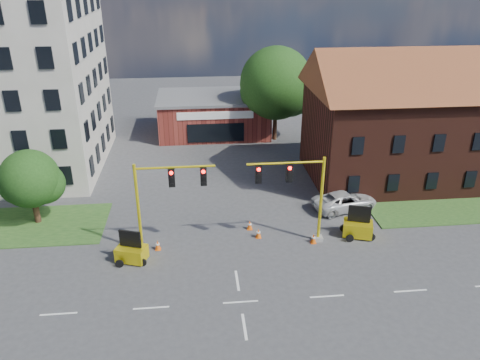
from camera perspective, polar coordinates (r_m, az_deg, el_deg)
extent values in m
plane|color=#404042|center=(27.31, 0.07, -14.65)|extent=(120.00, 120.00, 0.00)
cube|color=#254D1D|center=(40.08, 25.21, -3.44)|extent=(14.00, 4.00, 0.08)
cube|color=maroon|center=(53.34, -3.23, 7.87)|extent=(12.00, 8.00, 4.00)
cube|color=slate|center=(52.76, -3.28, 10.10)|extent=(12.40, 8.40, 0.30)
cube|color=white|center=(49.12, -3.02, 7.86)|extent=(8.00, 0.10, 0.80)
cube|color=black|center=(49.69, -2.98, 5.76)|extent=(6.00, 0.10, 2.00)
cube|color=#441D14|center=(44.22, 21.78, 5.30)|extent=(20.00, 10.00, 8.00)
cylinder|color=#3D2516|center=(51.11, 4.29, 7.31)|extent=(0.44, 0.44, 4.39)
sphere|color=#1D4214|center=(50.08, 4.44, 11.68)|extent=(7.66, 7.66, 7.66)
sphere|color=#1D4214|center=(50.88, 6.07, 10.66)|extent=(5.36, 5.36, 5.36)
cylinder|color=#3D2516|center=(37.31, -23.66, -3.08)|extent=(0.44, 0.44, 2.53)
sphere|color=#1D4214|center=(36.39, -24.26, 0.15)|extent=(4.20, 4.20, 4.20)
sphere|color=#1D4214|center=(36.60, -22.73, -0.43)|extent=(2.94, 2.94, 2.94)
cube|color=gray|center=(32.24, -11.82, -8.10)|extent=(0.60, 0.60, 0.30)
cylinder|color=yellow|center=(30.78, -12.29, -3.46)|extent=(0.20, 0.20, 6.20)
cylinder|color=yellow|center=(29.38, -7.93, 1.55)|extent=(5.00, 0.14, 0.14)
cube|color=black|center=(29.67, -8.33, 0.28)|extent=(0.40, 0.32, 1.20)
cube|color=black|center=(29.63, -4.47, 0.44)|extent=(0.40, 0.32, 1.20)
sphere|color=#FF0C07|center=(29.34, -8.39, 0.85)|extent=(0.24, 0.24, 0.24)
cube|color=gray|center=(33.04, 9.48, -7.03)|extent=(0.60, 0.60, 0.30)
cylinder|color=yellow|center=(31.61, 9.85, -2.47)|extent=(0.20, 0.20, 6.20)
cylinder|color=yellow|center=(29.89, 5.60, 2.08)|extent=(5.00, 0.14, 0.14)
cube|color=black|center=(30.21, 6.01, 0.87)|extent=(0.40, 0.32, 1.20)
cube|color=black|center=(29.88, 2.25, 0.72)|extent=(0.40, 0.32, 1.20)
sphere|color=#FF0C07|center=(29.89, 6.11, 1.43)|extent=(0.24, 0.24, 0.24)
cube|color=yellow|center=(31.07, -13.07, -8.68)|extent=(2.14, 1.76, 0.92)
cube|color=black|center=(30.51, -13.26, -6.99)|extent=(1.40, 0.58, 1.13)
cube|color=yellow|center=(33.88, 14.15, -5.74)|extent=(2.29, 1.87, 0.99)
cube|color=black|center=(33.33, 14.35, -4.03)|extent=(1.50, 0.61, 1.21)
cube|color=#FB5E0D|center=(32.15, -9.96, -8.31)|extent=(0.38, 0.38, 0.04)
cone|color=#FB5E0D|center=(31.98, -10.00, -7.81)|extent=(0.40, 0.40, 0.70)
cylinder|color=white|center=(31.94, -10.01, -7.70)|extent=(0.27, 0.27, 0.09)
cube|color=#FB5E0D|center=(33.96, 1.17, -5.97)|extent=(0.38, 0.38, 0.04)
cone|color=#FB5E0D|center=(33.80, 1.18, -5.49)|extent=(0.40, 0.40, 0.70)
cylinder|color=white|center=(33.76, 1.18, -5.39)|extent=(0.27, 0.27, 0.09)
cube|color=#FB5E0D|center=(33.00, 2.25, -6.98)|extent=(0.38, 0.38, 0.04)
cone|color=#FB5E0D|center=(32.83, 2.26, -6.49)|extent=(0.40, 0.40, 0.70)
cylinder|color=white|center=(32.79, 2.27, -6.38)|extent=(0.27, 0.27, 0.09)
cube|color=#FB5E0D|center=(32.77, 8.91, -7.54)|extent=(0.38, 0.38, 0.04)
cone|color=#FB5E0D|center=(32.59, 8.94, -7.05)|extent=(0.40, 0.40, 0.70)
cylinder|color=white|center=(32.56, 8.95, -6.94)|extent=(0.27, 0.27, 0.09)
imported|color=silver|center=(37.27, 12.66, -2.48)|extent=(5.48, 3.53, 1.41)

